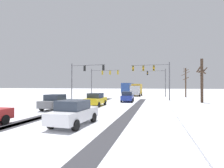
{
  "coord_description": "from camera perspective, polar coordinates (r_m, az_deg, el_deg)",
  "views": [
    {
      "loc": [
        6.14,
        -6.22,
        2.54
      ],
      "look_at": [
        0.0,
        18.62,
        2.8
      ],
      "focal_mm": 28.31,
      "sensor_mm": 36.0,
      "label": 1
    }
  ],
  "objects": [
    {
      "name": "ground_plane",
      "position": [
        9.1,
        -30.85,
        -16.7
      ],
      "size": [
        300.0,
        300.0,
        0.0
      ],
      "primitive_type": "plane",
      "color": "silver"
    },
    {
      "name": "wheel_track_left_lane",
      "position": [
        21.71,
        -11.27,
        -7.28
      ],
      "size": [
        1.18,
        29.27,
        0.01
      ],
      "primitive_type": "cube",
      "color": "#38383D",
      "rests_on": "ground"
    },
    {
      "name": "wheel_track_right_lane",
      "position": [
        19.82,
        7.13,
        -7.93
      ],
      "size": [
        1.09,
        29.27,
        0.01
      ],
      "primitive_type": "cube",
      "color": "#38383D",
      "rests_on": "ground"
    },
    {
      "name": "wheel_track_center",
      "position": [
        21.53,
        -10.22,
        -7.34
      ],
      "size": [
        1.02,
        29.27,
        0.01
      ],
      "primitive_type": "cube",
      "color": "#38383D",
      "rests_on": "ground"
    },
    {
      "name": "sidewalk_kerb_right",
      "position": [
        18.72,
        25.27,
        -8.14
      ],
      "size": [
        4.0,
        29.27,
        0.12
      ],
      "primitive_type": "cube",
      "color": "white",
      "rests_on": "ground"
    },
    {
      "name": "traffic_signal_near_right",
      "position": [
        30.77,
        13.31,
        3.65
      ],
      "size": [
        6.44,
        0.63,
        6.5
      ],
      "color": "#56565B",
      "rests_on": "ground"
    },
    {
      "name": "traffic_signal_near_left",
      "position": [
        31.27,
        -9.33,
        3.32
      ],
      "size": [
        6.44,
        0.68,
        6.5
      ],
      "color": "#56565B",
      "rests_on": "ground"
    },
    {
      "name": "traffic_signal_far_left",
      "position": [
        40.74,
        -3.08,
        2.62
      ],
      "size": [
        6.7,
        0.49,
        6.5
      ],
      "color": "#56565B",
      "rests_on": "ground"
    },
    {
      "name": "traffic_signal_far_right",
      "position": [
        42.91,
        14.71,
        1.95
      ],
      "size": [
        5.98,
        0.39,
        6.5
      ],
      "color": "#56565B",
      "rests_on": "ground"
    },
    {
      "name": "car_blue_lead",
      "position": [
        28.23,
        5.01,
        -4.08
      ],
      "size": [
        2.0,
        4.18,
        1.62
      ],
      "color": "#233899",
      "rests_on": "ground"
    },
    {
      "name": "car_yellow_cab_second",
      "position": [
        22.31,
        -5.27,
        -5.01
      ],
      "size": [
        1.87,
        4.12,
        1.62
      ],
      "color": "yellow",
      "rests_on": "ground"
    },
    {
      "name": "car_grey_third",
      "position": [
        19.88,
        -17.72,
        -5.53
      ],
      "size": [
        1.87,
        4.12,
        1.62
      ],
      "color": "slate",
      "rests_on": "ground"
    },
    {
      "name": "car_white_fourth",
      "position": [
        11.73,
        -12.22,
        -9.01
      ],
      "size": [
        2.02,
        4.19,
        1.62
      ],
      "color": "silver",
      "rests_on": "ground"
    },
    {
      "name": "bus_oncoming",
      "position": [
        56.88,
        5.2,
        -1.13
      ],
      "size": [
        2.71,
        11.01,
        3.38
      ],
      "color": "#284793",
      "rests_on": "ground"
    },
    {
      "name": "box_truck_delivery",
      "position": [
        45.01,
        7.93,
        -1.73
      ],
      "size": [
        2.42,
        7.45,
        3.02
      ],
      "color": "#B7BABF",
      "rests_on": "ground"
    },
    {
      "name": "bare_tree_sidewalk_mid",
      "position": [
        29.8,
        27.01,
        1.34
      ],
      "size": [
        1.6,
        1.46,
        6.62
      ],
      "color": "#423023",
      "rests_on": "ground"
    },
    {
      "name": "bare_tree_sidewalk_far",
      "position": [
        42.33,
        22.7,
        0.7
      ],
      "size": [
        1.81,
        1.35,
        6.57
      ],
      "color": "#4C3828",
      "rests_on": "ground"
    }
  ]
}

